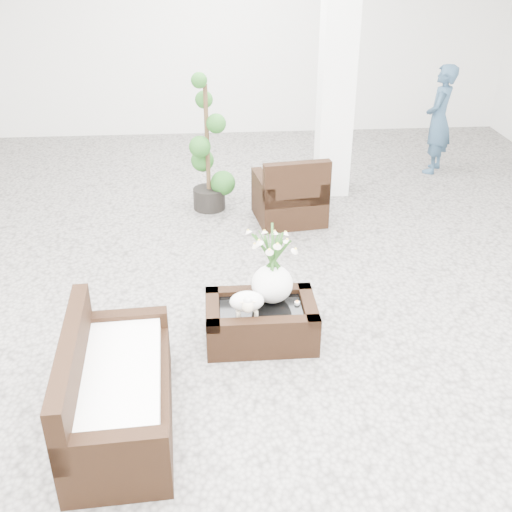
{
  "coord_description": "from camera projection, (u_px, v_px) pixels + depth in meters",
  "views": [
    {
      "loc": [
        -0.36,
        -4.64,
        3.05
      ],
      "look_at": [
        0.0,
        -0.1,
        0.62
      ],
      "focal_mm": 43.36,
      "sensor_mm": 36.0,
      "label": 1
    }
  ],
  "objects": [
    {
      "name": "ground",
      "position": [
        255.0,
        312.0,
        5.54
      ],
      "size": [
        11.0,
        11.0,
        0.0
      ],
      "primitive_type": "plane",
      "color": "gray",
      "rests_on": "ground"
    },
    {
      "name": "column",
      "position": [
        338.0,
        52.0,
        7.26
      ],
      "size": [
        0.4,
        0.4,
        3.5
      ],
      "primitive_type": "cube",
      "color": "white",
      "rests_on": "ground"
    },
    {
      "name": "coffee_table",
      "position": [
        261.0,
        323.0,
        5.1
      ],
      "size": [
        0.9,
        0.6,
        0.31
      ],
      "primitive_type": "cube",
      "color": "black",
      "rests_on": "ground"
    },
    {
      "name": "sheep_figurine",
      "position": [
        247.0,
        303.0,
        4.88
      ],
      "size": [
        0.28,
        0.23,
        0.21
      ],
      "primitive_type": "ellipsoid",
      "color": "white",
      "rests_on": "coffee_table"
    },
    {
      "name": "planter_narcissus",
      "position": [
        272.0,
        258.0,
        4.94
      ],
      "size": [
        0.44,
        0.44,
        0.8
      ],
      "primitive_type": null,
      "color": "white",
      "rests_on": "coffee_table"
    },
    {
      "name": "tealight",
      "position": [
        297.0,
        303.0,
        5.06
      ],
      "size": [
        0.04,
        0.04,
        0.03
      ],
      "primitive_type": "cylinder",
      "color": "white",
      "rests_on": "coffee_table"
    },
    {
      "name": "armchair",
      "position": [
        289.0,
        187.0,
        7.12
      ],
      "size": [
        0.84,
        0.82,
        0.8
      ],
      "primitive_type": "cube",
      "rotation": [
        0.0,
        0.0,
        3.28
      ],
      "color": "black",
      "rests_on": "ground"
    },
    {
      "name": "loveseat",
      "position": [
        118.0,
        381.0,
        4.12
      ],
      "size": [
        0.74,
        1.43,
        0.74
      ],
      "primitive_type": "cube",
      "rotation": [
        0.0,
        0.0,
        1.63
      ],
      "color": "black",
      "rests_on": "ground"
    },
    {
      "name": "topiary",
      "position": [
        207.0,
        145.0,
        7.2
      ],
      "size": [
        0.43,
        0.43,
        1.61
      ],
      "primitive_type": null,
      "color": "#1E4E19",
      "rests_on": "ground"
    },
    {
      "name": "shopper",
      "position": [
        439.0,
        120.0,
        8.39
      ],
      "size": [
        0.58,
        0.64,
        1.47
      ],
      "primitive_type": "imported",
      "rotation": [
        0.0,
        0.0,
        -2.13
      ],
      "color": "navy",
      "rests_on": "ground"
    }
  ]
}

